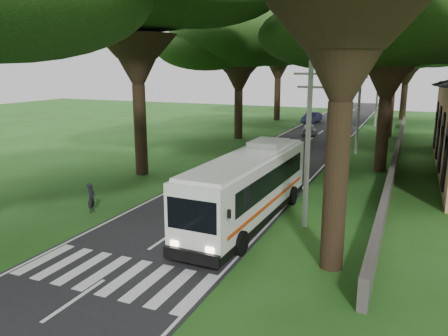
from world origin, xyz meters
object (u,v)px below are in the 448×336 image
pole_mid (359,108)px  pole_near (308,143)px  coach_bus (249,186)px  distant_car_a (309,129)px  pole_far (377,95)px  distant_car_b (312,117)px  pedestrian (91,198)px

pole_mid → pole_near: bearing=-90.0°
coach_bus → distant_car_a: (-3.61, 29.99, -1.20)m
pole_near → pole_far: 40.00m
pole_far → distant_car_b: pole_far is taller
pole_near → pole_mid: (0.00, 20.00, 0.00)m
pole_far → distant_car_b: (-8.50, 0.65, -3.42)m
pole_far → distant_car_b: 9.19m
distant_car_b → pedestrian: (-2.60, -43.06, 0.05)m
pole_far → coach_bus: bearing=-94.0°
distant_car_a → pedestrian: pedestrian is taller
pole_mid → distant_car_a: size_ratio=2.14×
pole_near → pedestrian: 11.85m
pole_near → distant_car_b: (-8.50, 40.65, -3.42)m
pole_far → coach_bus: pole_far is taller
pole_near → pole_far: size_ratio=1.00×
distant_car_a → distant_car_b: 11.25m
coach_bus → pedestrian: 8.61m
coach_bus → pedestrian: size_ratio=7.32×
pole_near → pole_mid: bearing=90.0°
pole_mid → coach_bus: (-2.80, -20.39, -2.32)m
pole_near → pole_far: (0.00, 40.00, 0.00)m
pole_far → pole_mid: bearing=-90.0°
distant_car_b → pedestrian: bearing=-84.9°
distant_car_b → coach_bus: bearing=-73.6°
pole_mid → distant_car_a: (-6.41, 9.60, -3.51)m
pole_far → pole_near: bearing=-90.0°
distant_car_a → distant_car_b: (-2.09, 11.05, 0.09)m
distant_car_a → distant_car_b: distant_car_b is taller
distant_car_b → pedestrian: 43.14m
pole_near → coach_bus: size_ratio=0.68×
pole_near → coach_bus: 3.65m
pole_mid → pedestrian: size_ratio=4.96×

